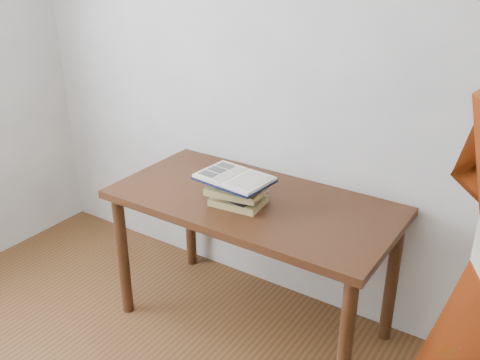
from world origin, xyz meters
The scene contains 3 objects.
desk centered at (-0.02, 1.38, 0.63)m, with size 1.36×0.68×0.73m.
book_stack centered at (-0.06, 1.30, 0.79)m, with size 0.27×0.22×0.12m.
open_book centered at (-0.07, 1.29, 0.86)m, with size 0.35×0.26×0.03m.
Camera 1 is at (1.17, -0.54, 1.86)m, focal length 40.00 mm.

